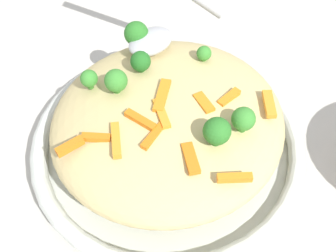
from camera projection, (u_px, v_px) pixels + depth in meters
ground_plane at (168, 157)px, 0.51m from camera, size 2.40×2.40×0.00m
serving_bowl at (168, 146)px, 0.49m from camera, size 0.31×0.31×0.04m
pasta_mound at (168, 121)px, 0.45m from camera, size 0.25×0.24×0.06m
carrot_piece_0 at (235, 178)px, 0.38m from camera, size 0.03×0.03×0.01m
carrot_piece_1 at (70, 146)px, 0.40m from camera, size 0.03×0.01×0.01m
carrot_piece_2 at (162, 113)px, 0.42m from camera, size 0.02×0.04×0.01m
carrot_piece_3 at (96, 138)px, 0.40m from camera, size 0.02×0.03×0.01m
carrot_piece_4 at (163, 95)px, 0.43m from camera, size 0.04×0.03×0.01m
carrot_piece_5 at (117, 141)px, 0.40m from camera, size 0.03×0.04×0.01m
carrot_piece_6 at (191, 158)px, 0.39m from camera, size 0.03×0.03×0.01m
carrot_piece_7 at (229, 98)px, 0.43m from camera, size 0.03×0.01×0.01m
carrot_piece_8 at (269, 104)px, 0.43m from camera, size 0.03×0.03×0.01m
carrot_piece_9 at (155, 134)px, 0.40m from camera, size 0.04×0.02×0.01m
carrot_piece_10 at (141, 120)px, 0.41m from camera, size 0.01×0.04×0.01m
carrot_piece_11 at (204, 103)px, 0.43m from camera, size 0.02×0.03×0.01m
broccoli_floret_0 at (243, 119)px, 0.40m from camera, size 0.02×0.02×0.03m
broccoli_floret_1 at (204, 53)px, 0.47m from camera, size 0.02×0.02×0.02m
broccoli_floret_2 at (136, 34)px, 0.48m from camera, size 0.03×0.03×0.03m
broccoli_floret_3 at (89, 79)px, 0.44m from camera, size 0.02×0.02×0.02m
broccoli_floret_4 at (116, 81)px, 0.43m from camera, size 0.02×0.02×0.03m
broccoli_floret_5 at (217, 131)px, 0.39m from camera, size 0.03×0.03×0.03m
broccoli_floret_6 at (141, 62)px, 0.45m from camera, size 0.02×0.02×0.03m
serving_spoon at (156, 18)px, 0.48m from camera, size 0.13×0.13×0.09m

